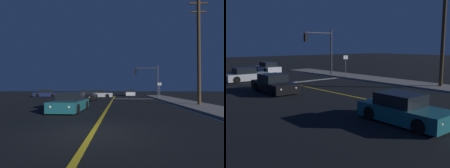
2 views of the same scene
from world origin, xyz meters
The scene contains 13 objects.
ground_plane centered at (0.00, 0.00, 0.00)m, with size 160.00×160.00×0.00m, color black.
sidewalk_right centered at (7.94, 11.23, 0.07)m, with size 3.20×40.42×0.15m, color gray.
lane_line_center centered at (0.00, 11.23, 0.01)m, with size 0.20×38.17×0.01m, color gold.
lane_line_edge_right centered at (6.09, 11.23, 0.01)m, with size 0.16×38.17×0.01m, color silver.
stop_bar centered at (3.17, 20.95, 0.01)m, with size 6.34×0.50×0.01m, color silver.
car_lead_oncoming_silver centered at (-2.41, 24.77, 0.58)m, with size 4.23×1.88×1.34m.
car_side_waiting_teal centered at (-2.54, 6.26, 0.58)m, with size 2.04×4.41×1.34m.
car_following_oncoming_white centered at (3.17, 31.60, 0.58)m, with size 2.02×4.50×1.34m.
car_mid_block_black centered at (-3.20, 17.50, 0.58)m, with size 2.08×4.51×1.34m.
car_far_approaching_navy centered at (-12.08, 25.67, 0.58)m, with size 4.61×2.00×1.34m.
traffic_signal_near_right centered at (5.74, 23.25, 3.52)m, with size 3.78×0.28×5.27m.
utility_pole_right centered at (8.24, 10.26, 5.20)m, with size 1.64×0.30×10.04m.
street_sign_corner centered at (6.84, 20.45, 1.66)m, with size 0.56×0.10×2.47m.
Camera 1 is at (1.02, -6.81, 1.68)m, focal length 29.51 mm.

